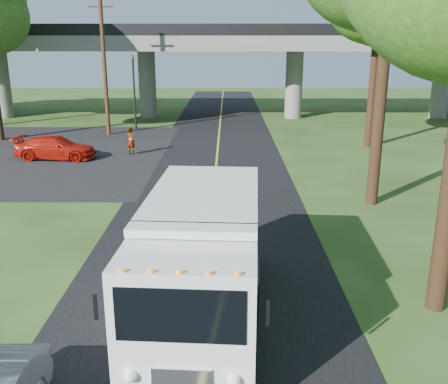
{
  "coord_description": "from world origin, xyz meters",
  "views": [
    {
      "loc": [
        0.57,
        -9.57,
        6.03
      ],
      "look_at": [
        0.47,
        5.16,
        1.6
      ],
      "focal_mm": 40.0,
      "sensor_mm": 36.0,
      "label": 1
    }
  ],
  "objects_px": {
    "traffic_signal": "(134,84)",
    "utility_pole": "(104,65)",
    "step_van": "(202,256)",
    "pedestrian": "(131,141)",
    "red_sedan": "(56,148)"
  },
  "relations": [
    {
      "from": "traffic_signal",
      "to": "utility_pole",
      "type": "relative_size",
      "value": 0.58
    },
    {
      "from": "step_van",
      "to": "pedestrian",
      "type": "relative_size",
      "value": 4.44
    },
    {
      "from": "traffic_signal",
      "to": "step_van",
      "type": "height_order",
      "value": "traffic_signal"
    },
    {
      "from": "utility_pole",
      "to": "red_sedan",
      "type": "xyz_separation_m",
      "value": [
        -1.14,
        -7.38,
        -3.97
      ]
    },
    {
      "from": "utility_pole",
      "to": "step_van",
      "type": "distance_m",
      "value": 24.83
    },
    {
      "from": "step_van",
      "to": "pedestrian",
      "type": "bearing_deg",
      "value": 108.91
    },
    {
      "from": "utility_pole",
      "to": "traffic_signal",
      "type": "bearing_deg",
      "value": 53.13
    },
    {
      "from": "utility_pole",
      "to": "step_van",
      "type": "height_order",
      "value": "utility_pole"
    },
    {
      "from": "traffic_signal",
      "to": "pedestrian",
      "type": "distance_m",
      "value": 8.73
    },
    {
      "from": "traffic_signal",
      "to": "pedestrian",
      "type": "height_order",
      "value": "traffic_signal"
    },
    {
      "from": "traffic_signal",
      "to": "pedestrian",
      "type": "xyz_separation_m",
      "value": [
        1.21,
        -8.3,
        -2.43
      ]
    },
    {
      "from": "step_van",
      "to": "utility_pole",
      "type": "bearing_deg",
      "value": 111.03
    },
    {
      "from": "red_sedan",
      "to": "traffic_signal",
      "type": "bearing_deg",
      "value": -11.99
    },
    {
      "from": "red_sedan",
      "to": "pedestrian",
      "type": "relative_size",
      "value": 2.79
    },
    {
      "from": "traffic_signal",
      "to": "pedestrian",
      "type": "bearing_deg",
      "value": -81.71
    }
  ]
}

